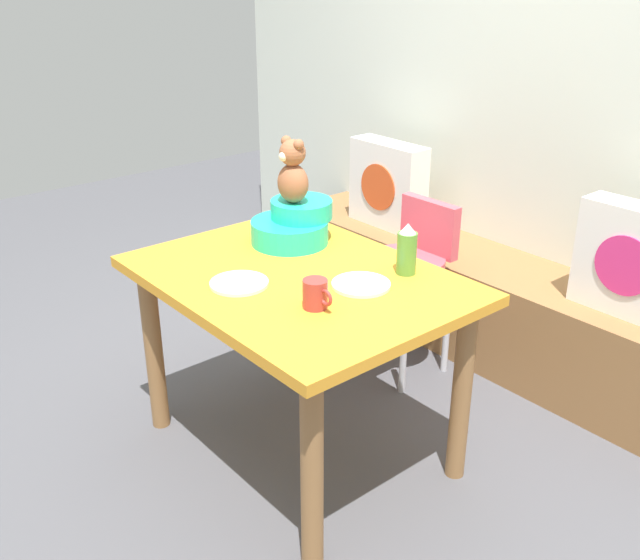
# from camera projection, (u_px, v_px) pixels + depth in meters

# --- Properties ---
(ground_plane) EXTENTS (8.00, 8.00, 0.00)m
(ground_plane) POSITION_uv_depth(u_px,v_px,m) (300.00, 447.00, 2.83)
(ground_plane) COLOR #4C4C51
(back_wall) EXTENTS (4.40, 0.10, 2.60)m
(back_wall) POSITION_uv_depth(u_px,v_px,m) (557.00, 71.00, 3.15)
(back_wall) COLOR silver
(back_wall) RESTS_ON ground_plane
(window_bench) EXTENTS (2.60, 0.44, 0.46)m
(window_bench) POSITION_uv_depth(u_px,v_px,m) (494.00, 309.00, 3.43)
(window_bench) COLOR olive
(window_bench) RESTS_ON ground_plane
(pillow_floral_left) EXTENTS (0.44, 0.15, 0.44)m
(pillow_floral_left) POSITION_uv_depth(u_px,v_px,m) (388.00, 185.00, 3.74)
(pillow_floral_left) COLOR white
(pillow_floral_left) RESTS_ON window_bench
(pillow_floral_right) EXTENTS (0.44, 0.15, 0.44)m
(pillow_floral_right) POSITION_uv_depth(u_px,v_px,m) (634.00, 261.00, 2.79)
(pillow_floral_right) COLOR white
(pillow_floral_right) RESTS_ON window_bench
(dining_table) EXTENTS (1.16, 0.86, 0.74)m
(dining_table) POSITION_uv_depth(u_px,v_px,m) (299.00, 304.00, 2.57)
(dining_table) COLOR orange
(dining_table) RESTS_ON ground_plane
(highchair) EXTENTS (0.34, 0.45, 0.79)m
(highchair) POSITION_uv_depth(u_px,v_px,m) (408.00, 265.00, 3.17)
(highchair) COLOR #D84C59
(highchair) RESTS_ON ground_plane
(infant_seat_teal) EXTENTS (0.30, 0.33, 0.16)m
(infant_seat_teal) POSITION_uv_depth(u_px,v_px,m) (294.00, 224.00, 2.79)
(infant_seat_teal) COLOR #1FC9A1
(infant_seat_teal) RESTS_ON dining_table
(teddy_bear) EXTENTS (0.13, 0.12, 0.25)m
(teddy_bear) POSITION_uv_depth(u_px,v_px,m) (293.00, 172.00, 2.71)
(teddy_bear) COLOR #975A3A
(teddy_bear) RESTS_ON infant_seat_teal
(ketchup_bottle) EXTENTS (0.07, 0.07, 0.18)m
(ketchup_bottle) POSITION_uv_depth(u_px,v_px,m) (407.00, 250.00, 2.50)
(ketchup_bottle) COLOR #4C8C33
(ketchup_bottle) RESTS_ON dining_table
(coffee_mug) EXTENTS (0.12, 0.08, 0.09)m
(coffee_mug) POSITION_uv_depth(u_px,v_px,m) (316.00, 294.00, 2.27)
(coffee_mug) COLOR #9E332D
(coffee_mug) RESTS_ON dining_table
(dinner_plate_near) EXTENTS (0.20, 0.20, 0.01)m
(dinner_plate_near) POSITION_uv_depth(u_px,v_px,m) (239.00, 283.00, 2.45)
(dinner_plate_near) COLOR white
(dinner_plate_near) RESTS_ON dining_table
(dinner_plate_far) EXTENTS (0.20, 0.20, 0.01)m
(dinner_plate_far) POSITION_uv_depth(u_px,v_px,m) (361.00, 284.00, 2.44)
(dinner_plate_far) COLOR white
(dinner_plate_far) RESTS_ON dining_table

